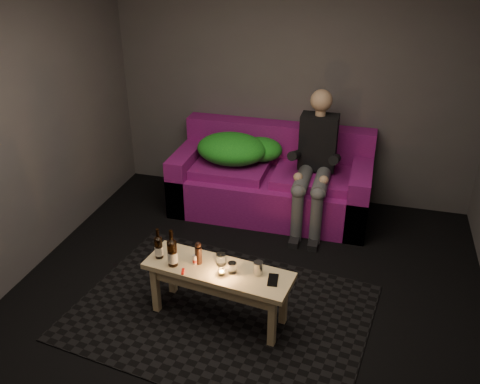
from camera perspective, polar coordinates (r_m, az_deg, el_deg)
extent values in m
plane|color=black|center=(4.26, -0.26, -13.63)|extent=(4.50, 4.50, 0.00)
plane|color=#4E4B4E|center=(5.61, 6.04, 11.81)|extent=(4.00, 0.00, 4.00)
cube|color=black|center=(4.28, -2.15, -13.30)|extent=(2.53, 1.99, 0.01)
cube|color=#770F68|center=(5.59, 3.48, -0.08)|extent=(2.10, 0.94, 0.44)
cube|color=#770F68|center=(5.72, 4.37, 5.53)|extent=(2.10, 0.23, 0.46)
cube|color=#770F68|center=(5.79, -5.67, 1.99)|extent=(0.21, 0.94, 0.65)
cube|color=#770F68|center=(5.45, 13.24, -0.32)|extent=(0.21, 0.94, 0.65)
cube|color=#770F68|center=(5.52, -1.03, 2.65)|extent=(0.79, 0.63, 0.10)
cube|color=#770F68|center=(5.36, 8.04, 1.58)|extent=(0.79, 0.63, 0.10)
ellipsoid|color=#178121|center=(5.49, -0.93, 4.87)|extent=(0.76, 0.59, 0.31)
ellipsoid|color=#178121|center=(5.56, 2.41, 4.81)|extent=(0.46, 0.38, 0.25)
ellipsoid|color=#178121|center=(5.69, -2.81, 4.88)|extent=(0.34, 0.27, 0.17)
cube|color=black|center=(5.31, 8.79, 5.58)|extent=(0.38, 0.23, 0.58)
sphere|color=tan|center=(5.17, 9.14, 10.12)|extent=(0.22, 0.22, 0.22)
cylinder|color=#484C52|center=(5.14, 7.04, 1.37)|extent=(0.15, 0.52, 0.15)
cylinder|color=#484C52|center=(5.12, 9.12, 1.12)|extent=(0.15, 0.52, 0.15)
cylinder|color=#484C52|center=(5.06, 6.40, -2.78)|extent=(0.12, 0.12, 0.53)
cylinder|color=#484C52|center=(5.04, 8.52, -3.05)|extent=(0.12, 0.12, 0.53)
cube|color=black|center=(5.13, 6.15, -5.40)|extent=(0.09, 0.23, 0.06)
cube|color=black|center=(5.11, 8.24, -5.68)|extent=(0.09, 0.23, 0.06)
cube|color=#E2BD84|center=(3.96, -2.49, -8.82)|extent=(1.20, 0.52, 0.04)
cube|color=#E2BD84|center=(4.01, -2.46, -9.68)|extent=(1.04, 0.42, 0.11)
cube|color=#E2BD84|center=(4.22, -9.44, -10.74)|extent=(0.06, 0.06, 0.43)
cube|color=#E2BD84|center=(4.39, -7.63, -8.82)|extent=(0.06, 0.06, 0.43)
cube|color=#E2BD84|center=(3.87, 3.62, -14.43)|extent=(0.06, 0.06, 0.43)
cube|color=#E2BD84|center=(4.06, 4.91, -12.11)|extent=(0.06, 0.06, 0.43)
cylinder|color=black|center=(4.07, -9.11, -6.21)|extent=(0.06, 0.06, 0.18)
cylinder|color=white|center=(4.09, -9.09, -6.52)|extent=(0.07, 0.07, 0.07)
cone|color=black|center=(4.02, -9.22, -4.99)|extent=(0.06, 0.06, 0.03)
cylinder|color=black|center=(4.00, -9.25, -4.65)|extent=(0.02, 0.02, 0.08)
cylinder|color=black|center=(3.96, -7.60, -6.86)|extent=(0.08, 0.08, 0.21)
cylinder|color=white|center=(3.98, -7.58, -7.24)|extent=(0.08, 0.08, 0.09)
cone|color=black|center=(3.89, -7.71, -5.37)|extent=(0.08, 0.08, 0.03)
cylinder|color=black|center=(3.88, -7.74, -4.95)|extent=(0.03, 0.03, 0.10)
cylinder|color=silver|center=(3.99, -5.07, -7.56)|extent=(0.04, 0.04, 0.08)
cylinder|color=black|center=(3.98, -4.69, -7.10)|extent=(0.06, 0.06, 0.14)
cylinder|color=white|center=(3.97, -2.14, -7.56)|extent=(0.09, 0.09, 0.09)
cylinder|color=white|center=(3.87, -2.08, -9.03)|extent=(0.05, 0.05, 0.04)
sphere|color=orange|center=(3.87, -2.08, -8.91)|extent=(0.02, 0.02, 0.02)
cylinder|color=white|center=(3.88, -0.89, -8.50)|extent=(0.08, 0.08, 0.09)
cylinder|color=#A9ABAF|center=(3.87, 2.06, -8.52)|extent=(0.08, 0.08, 0.10)
cube|color=black|center=(3.83, 3.72, -9.83)|extent=(0.09, 0.16, 0.01)
cube|color=red|center=(3.93, -6.43, -8.85)|extent=(0.04, 0.07, 0.01)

